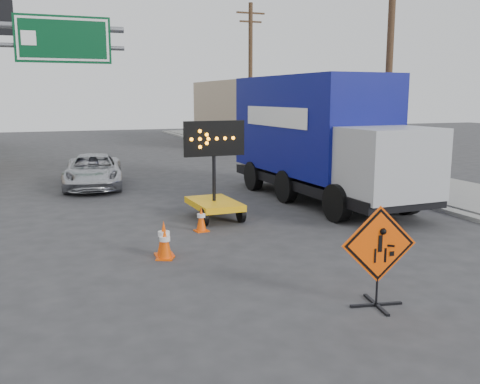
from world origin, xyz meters
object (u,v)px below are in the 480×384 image
construction_sign (378,254)px  box_truck (320,145)px  arrow_board (214,197)px  pickup_truck (93,171)px

construction_sign → box_truck: 9.42m
construction_sign → arrow_board: bearing=104.7°
pickup_truck → construction_sign: bearing=-69.5°
construction_sign → pickup_truck: (-3.30, 13.94, -0.28)m
arrow_board → box_truck: (4.22, 1.50, 1.25)m
construction_sign → box_truck: bearing=77.2°
arrow_board → pickup_truck: size_ratio=0.62×
pickup_truck → box_truck: size_ratio=0.52×
pickup_truck → box_truck: bearing=-30.1°
construction_sign → arrow_board: size_ratio=0.61×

